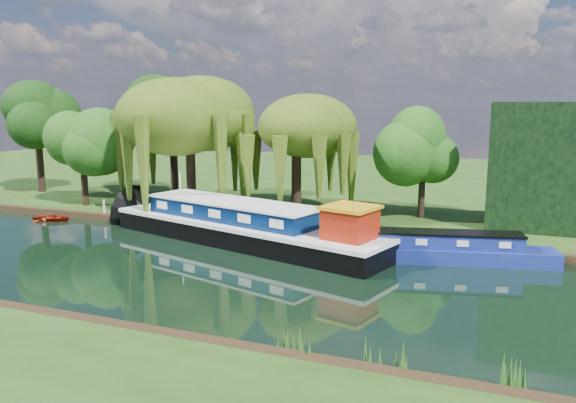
% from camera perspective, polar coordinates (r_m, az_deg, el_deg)
% --- Properties ---
extents(ground, '(120.00, 120.00, 0.00)m').
position_cam_1_polar(ground, '(30.67, -13.59, -6.17)').
color(ground, black).
extents(far_bank, '(120.00, 52.00, 0.45)m').
position_cam_1_polar(far_bank, '(61.03, 4.98, 2.30)').
color(far_bank, '#1B3D10').
rests_on(far_bank, ground).
extents(dutch_barge, '(19.52, 9.32, 4.03)m').
position_cam_1_polar(dutch_barge, '(34.06, -4.18, -2.56)').
color(dutch_barge, black).
rests_on(dutch_barge, ground).
extents(narrowboat, '(12.14, 4.63, 1.75)m').
position_cam_1_polar(narrowboat, '(31.25, 15.16, -4.75)').
color(narrowboat, navy).
rests_on(narrowboat, ground).
extents(red_dinghy, '(3.09, 2.48, 0.57)m').
position_cam_1_polar(red_dinghy, '(43.94, -22.82, -1.79)').
color(red_dinghy, maroon).
rests_on(red_dinghy, ground).
extents(willow_left, '(7.82, 7.82, 9.37)m').
position_cam_1_polar(willow_left, '(42.07, -10.00, 8.32)').
color(willow_left, black).
rests_on(willow_left, far_bank).
extents(willow_right, '(6.33, 6.33, 7.71)m').
position_cam_1_polar(willow_right, '(39.79, 0.87, 6.68)').
color(willow_right, black).
rests_on(willow_right, far_bank).
extents(tree_far_left, '(4.52, 4.52, 7.29)m').
position_cam_1_polar(tree_far_left, '(46.37, -20.21, 5.77)').
color(tree_far_left, black).
rests_on(tree_far_left, far_bank).
extents(tree_far_back, '(5.29, 5.29, 8.89)m').
position_cam_1_polar(tree_far_back, '(54.95, -24.15, 7.35)').
color(tree_far_back, black).
rests_on(tree_far_back, far_bank).
extents(tree_far_mid, '(5.72, 5.72, 9.37)m').
position_cam_1_polar(tree_far_mid, '(49.14, -11.66, 8.08)').
color(tree_far_mid, black).
rests_on(tree_far_mid, far_bank).
extents(tree_far_right, '(4.04, 4.04, 6.61)m').
position_cam_1_polar(tree_far_right, '(39.84, 13.58, 4.87)').
color(tree_far_right, black).
rests_on(tree_far_right, far_bank).
extents(conifer_hedge, '(6.00, 3.00, 8.00)m').
position_cam_1_polar(conifer_hedge, '(38.24, 24.19, 3.22)').
color(conifer_hedge, black).
rests_on(conifer_hedge, far_bank).
extents(lamppost, '(0.36, 0.36, 2.56)m').
position_cam_1_polar(lamppost, '(38.77, -4.22, 1.13)').
color(lamppost, silver).
rests_on(lamppost, far_bank).
extents(mooring_posts, '(19.16, 0.16, 1.00)m').
position_cam_1_polar(mooring_posts, '(37.64, -6.95, -1.46)').
color(mooring_posts, silver).
rests_on(mooring_posts, far_bank).
extents(reeds_near, '(33.70, 1.50, 1.10)m').
position_cam_1_polar(reeds_near, '(20.91, -9.99, -12.21)').
color(reeds_near, '#1F5316').
rests_on(reeds_near, ground).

